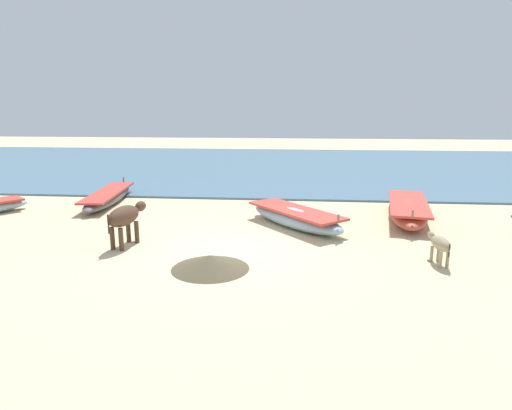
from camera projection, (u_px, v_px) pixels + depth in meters
ground at (229, 251)px, 11.06m from camera, size 80.00×80.00×0.00m
sea_water at (268, 165)px, 26.74m from camera, size 60.00×20.00×0.08m
fishing_boat_0 at (408, 210)px, 14.10m from camera, size 2.05×4.74×0.78m
fishing_boat_1 at (108, 197)px, 16.40m from camera, size 1.44×4.74×0.66m
fishing_boat_3 at (295, 217)px, 13.21m from camera, size 3.38×3.70×0.75m
cow_adult_dark at (125, 217)px, 11.30m from camera, size 0.74×1.64×1.08m
calf_near_dun at (440, 244)px, 10.01m from camera, size 0.41×1.05×0.68m
debris_pile_0 at (210, 262)px, 9.80m from camera, size 1.83×1.83×0.32m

